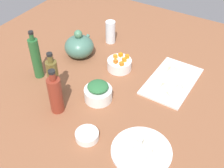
{
  "coord_description": "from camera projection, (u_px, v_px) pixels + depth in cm",
  "views": [
    {
      "loc": [
        -86.83,
        -52.64,
        95.1
      ],
      "look_at": [
        0.0,
        0.0,
        8.0
      ],
      "focal_mm": 45.96,
      "sensor_mm": 36.0,
      "label": 1
    }
  ],
  "objects": [
    {
      "name": "carrot_cube_0",
      "position": [
        116.0,
        61.0,
        1.45
      ],
      "size": [
        2.2,
        2.2,
        1.8
      ],
      "primitive_type": "cube",
      "rotation": [
        0.0,
        0.0,
        1.31
      ],
      "color": "orange",
      "rests_on": "bowl_carrots"
    },
    {
      "name": "bottle_2",
      "position": [
        36.0,
        58.0,
        1.39
      ],
      "size": [
        4.8,
        4.8,
        25.75
      ],
      "color": "#265C2D",
      "rests_on": "tabletop"
    },
    {
      "name": "teapot",
      "position": [
        79.0,
        46.0,
        1.56
      ],
      "size": [
        17.45,
        15.87,
        16.05
      ],
      "color": "#44715F",
      "rests_on": "tabletop"
    },
    {
      "name": "tabletop",
      "position": [
        112.0,
        94.0,
        1.38
      ],
      "size": [
        190.0,
        190.0,
        3.0
      ],
      "primitive_type": "cube",
      "color": "brown",
      "rests_on": "ground"
    },
    {
      "name": "dumpling_4",
      "position": [
        173.0,
        68.0,
        1.47
      ],
      "size": [
        7.23,
        7.11,
        2.79
      ],
      "primitive_type": "pyramid",
      "rotation": [
        0.0,
        0.0,
        5.78
      ],
      "color": "beige",
      "rests_on": "cutting_board"
    },
    {
      "name": "drinking_glass_0",
      "position": [
        110.0,
        32.0,
        1.67
      ],
      "size": [
        5.68,
        5.68,
        13.32
      ],
      "primitive_type": "cylinder",
      "color": "white",
      "rests_on": "tabletop"
    },
    {
      "name": "bowl_carrots",
      "position": [
        119.0,
        64.0,
        1.49
      ],
      "size": [
        12.67,
        12.67,
        5.49
      ],
      "primitive_type": "cylinder",
      "color": "white",
      "rests_on": "tabletop"
    },
    {
      "name": "cutting_board",
      "position": [
        172.0,
        81.0,
        1.42
      ],
      "size": [
        34.9,
        21.52,
        1.0
      ],
      "primitive_type": "cube",
      "rotation": [
        0.0,
        0.0,
        -0.02
      ],
      "color": "silver",
      "rests_on": "tabletop"
    },
    {
      "name": "dumpling_2",
      "position": [
        165.0,
        85.0,
        1.37
      ],
      "size": [
        7.33,
        7.33,
        2.52
      ],
      "primitive_type": "pyramid",
      "rotation": [
        0.0,
        0.0,
        2.36
      ],
      "color": "beige",
      "rests_on": "cutting_board"
    },
    {
      "name": "dumpling_5",
      "position": [
        181.0,
        75.0,
        1.43
      ],
      "size": [
        5.05,
        5.28,
        2.92
      ],
      "primitive_type": "pyramid",
      "rotation": [
        0.0,
        0.0,
        5.17
      ],
      "color": "beige",
      "rests_on": "cutting_board"
    },
    {
      "name": "carrot_cube_1",
      "position": [
        121.0,
        55.0,
        1.49
      ],
      "size": [
        2.31,
        2.31,
        1.8
      ],
      "primitive_type": "cube",
      "rotation": [
        0.0,
        0.0,
        2.79
      ],
      "color": "orange",
      "rests_on": "bowl_carrots"
    },
    {
      "name": "tofu_cube_2",
      "position": [
        147.0,
        146.0,
        1.1
      ],
      "size": [
        3.09,
        3.09,
        2.2
      ],
      "primitive_type": "cube",
      "rotation": [
        0.0,
        0.0,
        2.48
      ],
      "color": "#ECE6CE",
      "rests_on": "plate_tofu"
    },
    {
      "name": "bowl_small_side",
      "position": [
        87.0,
        135.0,
        1.15
      ],
      "size": [
        9.54,
        9.54,
        3.17
      ],
      "primitive_type": "cylinder",
      "color": "white",
      "rests_on": "tabletop"
    },
    {
      "name": "tofu_cube_5",
      "position": [
        132.0,
        153.0,
        1.08
      ],
      "size": [
        2.91,
        2.91,
        2.2
      ],
      "primitive_type": "cube",
      "rotation": [
        0.0,
        0.0,
        0.42
      ],
      "color": "white",
      "rests_on": "plate_tofu"
    },
    {
      "name": "carrot_cube_4",
      "position": [
        122.0,
        64.0,
        1.43
      ],
      "size": [
        2.46,
        2.46,
        1.8
      ],
      "primitive_type": "cube",
      "rotation": [
        0.0,
        0.0,
        2.62
      ],
      "color": "orange",
      "rests_on": "bowl_carrots"
    },
    {
      "name": "chopped_greens_mound",
      "position": [
        98.0,
        87.0,
        1.28
      ],
      "size": [
        9.91,
        9.93,
        3.35
      ],
      "primitive_type": "ellipsoid",
      "rotation": [
        0.0,
        0.0,
        1.6
      ],
      "color": "#2B6839",
      "rests_on": "bowl_greens"
    },
    {
      "name": "dumpling_3",
      "position": [
        165.0,
        94.0,
        1.33
      ],
      "size": [
        5.13,
        5.78,
        2.12
      ],
      "primitive_type": "pyramid",
      "rotation": [
        0.0,
        0.0,
        4.67
      ],
      "color": "beige",
      "rests_on": "cutting_board"
    },
    {
      "name": "bottle_0",
      "position": [
        55.0,
        94.0,
        1.22
      ],
      "size": [
        5.91,
        5.91,
        22.1
      ],
      "color": "maroon",
      "rests_on": "tabletop"
    },
    {
      "name": "carrot_cube_3",
      "position": [
        115.0,
        56.0,
        1.48
      ],
      "size": [
        2.52,
        2.52,
        1.8
      ],
      "primitive_type": "cube",
      "rotation": [
        0.0,
        0.0,
        0.94
      ],
      "color": "orange",
      "rests_on": "bowl_carrots"
    },
    {
      "name": "dumpling_0",
      "position": [
        154.0,
        88.0,
        1.35
      ],
      "size": [
        6.14,
        6.24,
        2.68
      ],
      "primitive_type": "pyramid",
      "rotation": [
        0.0,
        0.0,
        5.06
      ],
      "color": "beige",
      "rests_on": "cutting_board"
    },
    {
      "name": "carrot_cube_5",
      "position": [
        127.0,
        56.0,
        1.48
      ],
      "size": [
        2.54,
        2.54,
        1.8
      ],
      "primitive_type": "cube",
      "rotation": [
        0.0,
        0.0,
        0.76
      ],
      "color": "orange",
      "rests_on": "bowl_carrots"
    },
    {
      "name": "bottle_1",
      "position": [
        53.0,
        78.0,
        1.29
      ],
      "size": [
        5.12,
        5.12,
        23.36
      ],
      "color": "brown",
      "rests_on": "tabletop"
    },
    {
      "name": "carrot_cube_2",
      "position": [
        124.0,
        60.0,
        1.46
      ],
      "size": [
        2.52,
        2.52,
        1.8
      ],
      "primitive_type": "cube",
      "rotation": [
        0.0,
        0.0,
        0.93
      ],
      "color": "orange",
      "rests_on": "bowl_carrots"
    },
    {
      "name": "tofu_cube_3",
      "position": [
        155.0,
        151.0,
        1.08
      ],
      "size": [
        3.05,
        3.05,
        2.2
      ],
      "primitive_type": "cube",
      "rotation": [
        0.0,
        0.0,
        0.59
      ],
      "color": "#F9DECF",
      "rests_on": "plate_tofu"
    },
    {
      "name": "bowl_greens",
      "position": [
        98.0,
        94.0,
        1.32
      ],
      "size": [
        12.91,
        12.91,
        5.91
      ],
      "primitive_type": "cylinder",
      "color": "white",
      "rests_on": "tabletop"
    },
    {
      "name": "tofu_cube_1",
      "position": [
        144.0,
        157.0,
        1.06
      ],
      "size": [
        2.36,
        2.36,
        2.2
      ],
      "primitive_type": "cube",
      "rotation": [
        0.0,
        0.0,
        0.07
      ],
      "color": "white",
      "rests_on": "plate_tofu"
    },
    {
      "name": "plate_tofu",
      "position": [
        141.0,
        151.0,
        1.1
      ],
      "size": [
        23.71,
        23.71,
        1.2
      ],
      "primitive_type": "cylinder",
      "color": "white",
      "rests_on": "tabletop"
    },
    {
      "name": "tofu_cube_0",
      "position": [
        141.0,
        140.0,
        1.12
      ],
      "size": [
        2.29,
        2.29,
        2.2
      ],
      "primitive_type": "cube",
      "rotation": [
        0.0,
        0.0,
        1.53
      ],
      "color": "silver",
      "rests_on": "plate_tofu"
    },
    {
      "name": "tofu_cube_4",
      "position": [
        133.0,
        145.0,
        1.11
      ],
      "size": [
        2.53,
        2.53,
        2.2
      ],
      "primitive_type": "cube",
      "rotation": [
        0.0,
        0.0,
        2.98
      ],
      "color": "silver",
      "rests_on": "plate_tofu"
    },
    {
      "name": "dumpling_1",
      "position": [
        179.0,
        86.0,
        1.37
      ],
      "size": [
        5.4,
        5.65,
        2.13
      ],
      "primitive_type": "pyramid",
      "rotation": [
        0.0,
        0.0,
        4.28
      ],
      "color": "beige",
      "rests_on": "cutting_board"
    }
  ]
}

